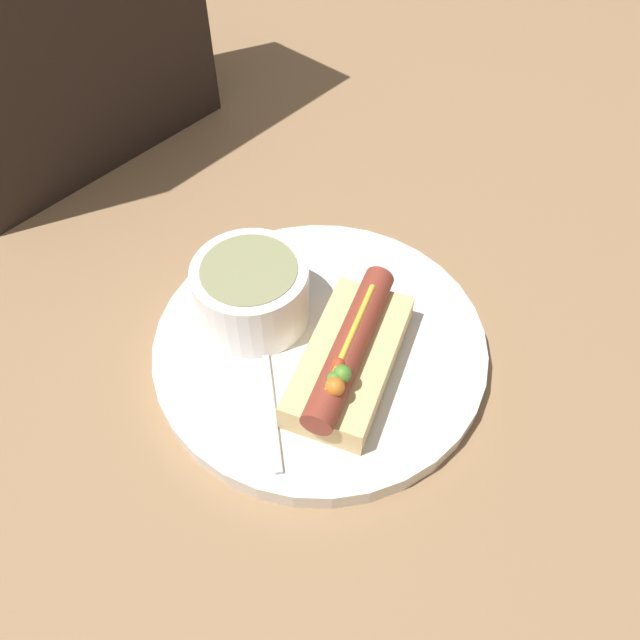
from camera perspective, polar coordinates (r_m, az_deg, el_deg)
The scene contains 5 objects.
ground_plane at distance 0.56m, azimuth 0.00°, elevation -2.93°, with size 4.00×4.00×0.00m, color #93704C.
dinner_plate at distance 0.56m, azimuth 0.00°, elevation -2.36°, with size 0.29×0.29×0.02m.
hot_dog at distance 0.51m, azimuth 2.73°, elevation -3.33°, with size 0.16×0.12×0.06m.
soup_bowl at distance 0.55m, azimuth -6.29°, elevation 2.72°, with size 0.10×0.10×0.06m.
spoon at distance 0.54m, azimuth -5.13°, elevation -2.21°, with size 0.11×0.13×0.01m.
Camera 1 is at (-0.25, -0.22, 0.46)m, focal length 35.00 mm.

